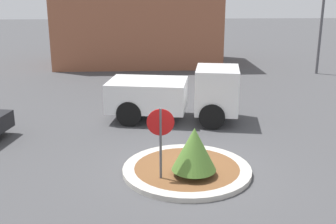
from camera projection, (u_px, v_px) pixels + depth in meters
ground_plane at (187, 172)px, 12.37m from camera, size 120.00×120.00×0.00m
traffic_island at (187, 170)px, 12.35m from camera, size 3.77×3.77×0.15m
stop_sign at (161, 132)px, 11.27m from camera, size 0.74×0.07×2.16m
island_shrub at (194, 149)px, 11.61m from camera, size 1.25×1.25×1.40m
utility_truck at (177, 93)px, 16.90m from camera, size 5.46×3.03×2.18m
storefront_building at (138, 15)px, 28.91m from camera, size 10.97×6.07×6.66m
light_pole at (322, 17)px, 25.28m from camera, size 0.70×0.30×5.80m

